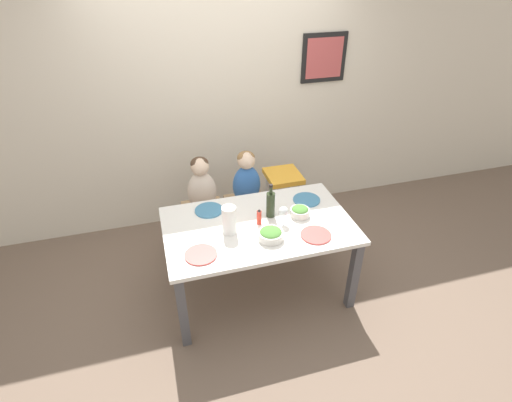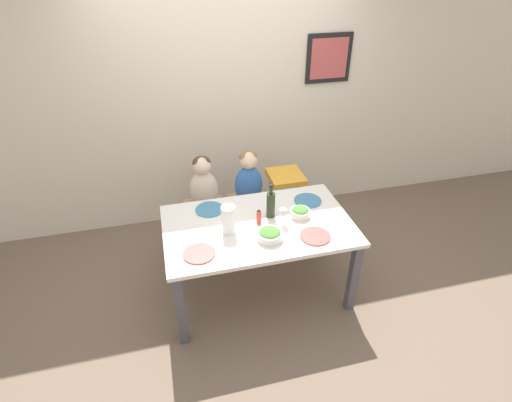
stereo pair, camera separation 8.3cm
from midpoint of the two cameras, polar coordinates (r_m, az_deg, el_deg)
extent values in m
plane|color=#705B4C|center=(3.76, -0.35, -12.36)|extent=(14.00, 14.00, 0.00)
cube|color=beige|center=(4.18, -5.61, 14.35)|extent=(10.00, 0.06, 2.70)
cube|color=black|center=(4.36, 9.12, 19.55)|extent=(0.48, 0.02, 0.49)
cube|color=#B74C4C|center=(4.35, 9.19, 19.51)|extent=(0.39, 0.00, 0.40)
cube|color=white|center=(3.29, -0.39, -3.53)|extent=(1.54, 0.94, 0.03)
cube|color=#4C4C51|center=(3.16, -11.21, -15.27)|extent=(0.07, 0.07, 0.70)
cube|color=#4C4C51|center=(3.46, 13.11, -10.28)|extent=(0.07, 0.07, 0.70)
cube|color=#4C4C51|center=(3.76, -12.64, -6.18)|extent=(0.07, 0.07, 0.70)
cube|color=#4C4C51|center=(4.02, 7.85, -2.72)|extent=(0.07, 0.07, 0.70)
cylinder|color=silver|center=(3.99, -9.58, -5.80)|extent=(0.04, 0.04, 0.42)
cylinder|color=silver|center=(4.01, -5.37, -5.12)|extent=(0.04, 0.04, 0.42)
cylinder|color=silver|center=(4.22, -10.14, -3.35)|extent=(0.04, 0.04, 0.42)
cylinder|color=silver|center=(4.25, -6.17, -2.73)|extent=(0.04, 0.04, 0.42)
cube|color=tan|center=(3.98, -8.07, -1.53)|extent=(0.40, 0.43, 0.05)
cylinder|color=silver|center=(4.03, -3.36, -4.78)|extent=(0.04, 0.04, 0.42)
cylinder|color=silver|center=(4.09, 0.70, -4.09)|extent=(0.04, 0.04, 0.42)
cylinder|color=silver|center=(4.27, -4.28, -2.42)|extent=(0.04, 0.04, 0.42)
cylinder|color=silver|center=(4.32, -0.43, -1.80)|extent=(0.04, 0.04, 0.42)
cube|color=tan|center=(4.04, -1.90, -0.57)|extent=(0.40, 0.43, 0.05)
cylinder|color=silver|center=(4.05, 2.05, -2.09)|extent=(0.04, 0.04, 0.70)
cylinder|color=silver|center=(4.13, 5.39, -1.52)|extent=(0.04, 0.04, 0.70)
cylinder|color=silver|center=(4.25, 1.01, -0.20)|extent=(0.04, 0.04, 0.70)
cylinder|color=silver|center=(4.32, 4.22, 0.30)|extent=(0.04, 0.04, 0.70)
cube|color=gold|center=(3.99, 3.33, 3.59)|extent=(0.34, 0.36, 0.05)
ellipsoid|color=beige|center=(3.85, -8.34, 1.33)|extent=(0.28, 0.18, 0.42)
sphere|color=beige|center=(3.72, -8.67, 4.90)|extent=(0.17, 0.17, 0.17)
ellipsoid|color=#473323|center=(3.71, -8.73, 5.32)|extent=(0.17, 0.16, 0.12)
ellipsoid|color=#3366B2|center=(3.92, -1.96, 2.28)|extent=(0.28, 0.18, 0.42)
sphere|color=beige|center=(3.78, -2.04, 5.82)|extent=(0.17, 0.17, 0.17)
ellipsoid|color=olive|center=(3.78, -2.09, 6.23)|extent=(0.17, 0.16, 0.12)
cylinder|color=#232D19|center=(3.31, 1.37, -0.56)|extent=(0.07, 0.07, 0.22)
cylinder|color=#232D19|center=(3.23, 1.41, 1.70)|extent=(0.03, 0.03, 0.08)
cylinder|color=black|center=(3.21, 1.42, 2.17)|extent=(0.03, 0.03, 0.02)
cylinder|color=white|center=(3.13, -4.62, -2.74)|extent=(0.11, 0.11, 0.24)
cylinder|color=white|center=(3.29, 3.13, -3.20)|extent=(0.06, 0.06, 0.00)
cylinder|color=white|center=(3.26, 3.16, -2.65)|extent=(0.01, 0.01, 0.07)
ellipsoid|color=white|center=(3.22, 3.20, -1.50)|extent=(0.08, 0.08, 0.08)
cylinder|color=silver|center=(3.10, 1.34, -4.94)|extent=(0.20, 0.20, 0.06)
ellipsoid|color=#4C8438|center=(3.08, 1.35, -4.47)|extent=(0.17, 0.17, 0.05)
cylinder|color=silver|center=(3.37, 5.57, -1.65)|extent=(0.16, 0.16, 0.06)
ellipsoid|color=#4C8438|center=(3.35, 5.60, -1.20)|extent=(0.14, 0.14, 0.05)
cylinder|color=#D14C47|center=(3.00, -8.68, -7.59)|extent=(0.24, 0.24, 0.01)
cylinder|color=teal|center=(3.46, -7.42, -1.31)|extent=(0.24, 0.24, 0.01)
cylinder|color=teal|center=(3.59, 6.58, 0.18)|extent=(0.24, 0.24, 0.01)
cylinder|color=#D14C47|center=(3.18, 7.80, -4.84)|extent=(0.24, 0.24, 0.01)
cylinder|color=red|center=(3.24, -0.27, -2.42)|extent=(0.04, 0.04, 0.12)
cone|color=black|center=(3.20, -0.28, -1.38)|extent=(0.03, 0.03, 0.02)
camera|label=1|loc=(0.04, -90.74, -0.48)|focal=28.00mm
camera|label=2|loc=(0.04, 89.26, 0.48)|focal=28.00mm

